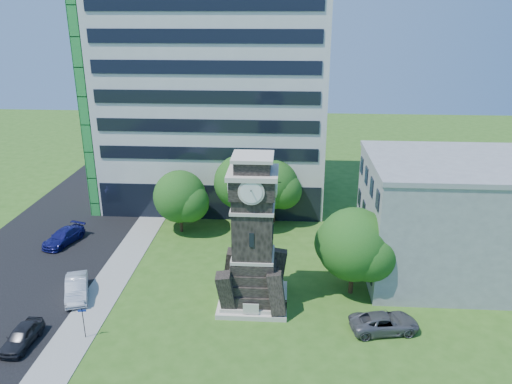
# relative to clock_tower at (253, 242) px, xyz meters

# --- Properties ---
(ground) EXTENTS (160.00, 160.00, 0.00)m
(ground) POSITION_rel_clock_tower_xyz_m (-3.00, -2.00, -5.28)
(ground) COLOR #315D1A
(ground) RESTS_ON ground
(sidewalk) EXTENTS (3.00, 70.00, 0.06)m
(sidewalk) POSITION_rel_clock_tower_xyz_m (-12.50, 3.00, -5.25)
(sidewalk) COLOR gray
(sidewalk) RESTS_ON ground
(street) EXTENTS (14.00, 80.00, 0.02)m
(street) POSITION_rel_clock_tower_xyz_m (-21.00, 3.00, -5.27)
(street) COLOR black
(street) RESTS_ON ground
(clock_tower) EXTENTS (5.40, 5.40, 12.22)m
(clock_tower) POSITION_rel_clock_tower_xyz_m (0.00, 0.00, 0.00)
(clock_tower) COLOR beige
(clock_tower) RESTS_ON ground
(office_tall) EXTENTS (26.20, 15.11, 28.60)m
(office_tall) POSITION_rel_clock_tower_xyz_m (-6.20, 23.84, 8.94)
(office_tall) COLOR silver
(office_tall) RESTS_ON ground
(office_low) EXTENTS (15.20, 12.20, 10.40)m
(office_low) POSITION_rel_clock_tower_xyz_m (16.97, 6.00, -0.07)
(office_low) COLOR #9DA0A2
(office_low) RESTS_ON ground
(car_street_south) EXTENTS (1.75, 4.06, 1.37)m
(car_street_south) POSITION_rel_clock_tower_xyz_m (-15.72, -6.48, -4.60)
(car_street_south) COLOR black
(car_street_south) RESTS_ON ground
(car_street_mid) EXTENTS (3.20, 5.00, 1.56)m
(car_street_mid) POSITION_rel_clock_tower_xyz_m (-14.41, -0.14, -4.50)
(car_street_mid) COLOR silver
(car_street_mid) RESTS_ON ground
(car_street_north) EXTENTS (3.35, 5.33, 1.44)m
(car_street_north) POSITION_rel_clock_tower_xyz_m (-19.68, 9.38, -4.56)
(car_street_north) COLOR navy
(car_street_north) RESTS_ON ground
(car_east_lot) EXTENTS (5.34, 3.17, 1.39)m
(car_east_lot) POSITION_rel_clock_tower_xyz_m (9.80, -3.24, -4.58)
(car_east_lot) COLOR #54555A
(car_east_lot) RESTS_ON ground
(park_bench) EXTENTS (2.04, 0.54, 1.05)m
(park_bench) POSITION_rel_clock_tower_xyz_m (1.68, -1.29, -4.72)
(park_bench) COLOR black
(park_bench) RESTS_ON ground
(street_sign) EXTENTS (0.58, 0.06, 2.40)m
(street_sign) POSITION_rel_clock_tower_xyz_m (-11.64, -5.47, -3.78)
(street_sign) COLOR black
(street_sign) RESTS_ON ground
(tree_nw) EXTENTS (5.98, 5.43, 6.67)m
(tree_nw) POSITION_rel_clock_tower_xyz_m (-8.42, 12.98, -1.49)
(tree_nw) COLOR #332114
(tree_nw) RESTS_ON ground
(tree_nc) EXTENTS (6.31, 5.74, 8.09)m
(tree_nc) POSITION_rel_clock_tower_xyz_m (-2.12, 14.21, -0.27)
(tree_nc) COLOR #332114
(tree_nc) RESTS_ON ground
(tree_ne) EXTENTS (5.84, 5.31, 7.04)m
(tree_ne) POSITION_rel_clock_tower_xyz_m (1.16, 16.09, -1.07)
(tree_ne) COLOR #332114
(tree_ne) RESTS_ON ground
(tree_east) EXTENTS (6.54, 5.95, 7.42)m
(tree_east) POSITION_rel_clock_tower_xyz_m (8.04, 1.87, -1.01)
(tree_east) COLOR #332114
(tree_east) RESTS_ON ground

